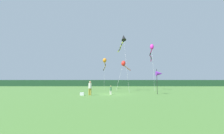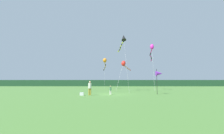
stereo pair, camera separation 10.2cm
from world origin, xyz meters
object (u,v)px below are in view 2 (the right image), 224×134
Objects in this scene: banner_flag_pole at (159,74)px; kite_black at (123,39)px; kite_red at (124,64)px; person_child at (110,90)px; kite_orange at (105,62)px; kite_magenta at (152,50)px; cooler_box at (82,94)px; person_adult at (90,87)px.

kite_black is (-4.56, 7.36, 7.16)m from banner_flag_pole.
kite_red reaches higher than banner_flag_pole.
kite_orange is at bearing 96.26° from person_child.
banner_flag_pole is (6.83, 0.67, 2.20)m from person_child.
kite_black is at bearing -156.69° from kite_magenta.
banner_flag_pole is 9.90m from kite_red.
kite_orange is (-8.69, 16.21, 3.98)m from banner_flag_pole.
cooler_box is 0.14× the size of banner_flag_pole.
kite_magenta reaches higher than person_child.
person_adult is 12.25m from kite_red.
person_adult is 1.29m from cooler_box.
person_child is (2.64, 1.04, -0.35)m from person_adult.
banner_flag_pole is 11.23m from kite_black.
cooler_box is (-0.96, -0.23, -0.83)m from person_adult.
kite_orange is (-1.85, 16.88, 6.18)m from person_child.
person_child is at bearing -174.41° from banner_flag_pole.
person_adult is 1.53× the size of person_child.
kite_orange is 0.80× the size of kite_black.
cooler_box is 18.98m from kite_magenta.
kite_red is (-4.34, 8.55, 2.45)m from banner_flag_pole.
banner_flag_pole is at bearing 5.59° from person_child.
kite_red is at bearing -60.45° from kite_orange.
cooler_box is at bearing -135.28° from kite_magenta.
person_adult is 0.21× the size of kite_orange.
kite_black is at bearing 121.77° from banner_flag_pole.
person_child is 3.85m from cooler_box.
person_adult is at bearing -169.77° from banner_flag_pole.
banner_flag_pole is 0.40× the size of kite_orange.
kite_black is at bearing 74.16° from person_child.
kite_black reaches higher than kite_orange.
person_child reaches higher than cooler_box.
kite_orange reaches higher than person_child.
banner_flag_pole is 0.36× the size of kite_magenta.
cooler_box is 0.08× the size of kite_red.
kite_black reaches higher than cooler_box.
kite_magenta is at bearing 46.53° from person_adult.
banner_flag_pole is 0.32× the size of kite_black.
kite_magenta reaches higher than banner_flag_pole.
kite_black is 1.80× the size of kite_red.
person_child is 2.50× the size of cooler_box.
person_child is at bearing -105.84° from kite_black.
person_child is 15.79m from kite_magenta.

